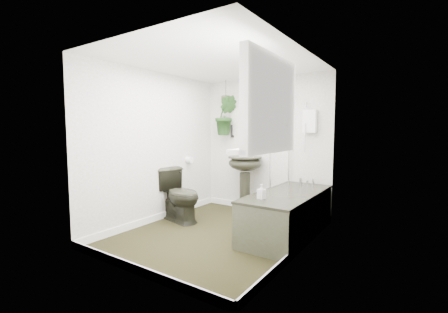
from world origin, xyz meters
The scene contains 22 objects.
floor centered at (0.00, 0.00, -0.01)m, with size 2.30×2.80×0.02m, color black.
ceiling centered at (0.00, 0.00, 2.31)m, with size 2.30×2.80×0.02m, color white.
wall_back centered at (0.00, 1.41, 1.15)m, with size 2.30×0.02×2.30m, color white.
wall_front centered at (0.00, -1.41, 1.15)m, with size 2.30×0.02×2.30m, color white.
wall_left centered at (-1.16, 0.00, 1.15)m, with size 0.02×2.80×2.30m, color white.
wall_right centered at (1.16, 0.00, 1.15)m, with size 0.02×2.80×2.30m, color white.
skirting centered at (0.00, 0.00, 0.05)m, with size 2.30×2.80×0.10m, color white.
bathtub centered at (0.80, 0.50, 0.29)m, with size 0.72×1.72×0.58m, color black, non-canonical shape.
bath_screen centered at (0.47, 0.99, 1.28)m, with size 0.04×0.72×1.40m, color silver, non-canonical shape.
shower_box centered at (0.80, 1.34, 1.55)m, with size 0.20×0.10×0.35m, color white.
oval_mirror centered at (-0.24, 1.37, 1.50)m, with size 0.46×0.03×0.62m, color beige.
wall_sconce centered at (-0.64, 1.36, 1.40)m, with size 0.04×0.04×0.22m, color black.
toilet_roll_holder centered at (-1.10, 0.70, 0.90)m, with size 0.11×0.11×0.11m, color white.
window_recess centered at (1.09, -0.70, 1.65)m, with size 0.08×1.00×0.90m, color white.
window_sill centered at (1.02, -0.70, 1.23)m, with size 0.18×1.00×0.04m, color white.
window_blinds centered at (1.04, -0.70, 1.65)m, with size 0.01×0.86×0.76m, color white.
toilet centered at (-0.85, 0.17, 0.41)m, with size 0.46×0.80×0.82m, color black.
pedestal_sink centered at (-0.24, 1.15, 0.49)m, with size 0.57×0.49×0.97m, color black, non-canonical shape.
sill_plant centered at (1.03, -0.40, 1.38)m, with size 0.23×0.20×0.25m, color black.
hanging_plant centered at (-0.70, 1.25, 1.67)m, with size 0.39×0.31×0.70m, color black.
soap_bottle centered at (0.68, -0.04, 0.67)m, with size 0.08×0.08×0.18m, color #2F2526.
hanging_pot centered at (-0.70, 1.25, 1.96)m, with size 0.16×0.16×0.12m, color #443C2F.
Camera 1 is at (2.29, -3.26, 1.41)m, focal length 24.00 mm.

